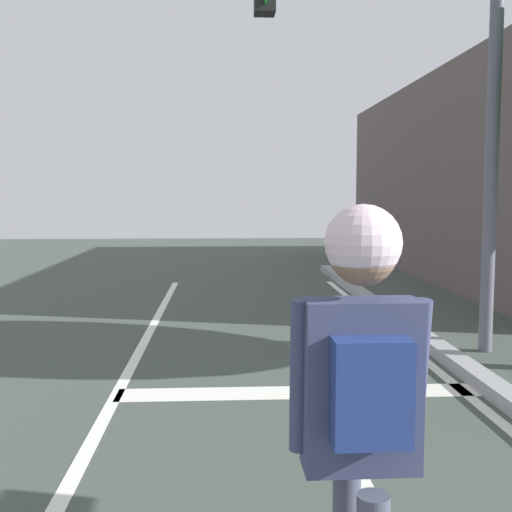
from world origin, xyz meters
TOP-DOWN VIEW (x-y plane):
  - lane_line_center at (-0.57, 6.00)m, footprint 0.12×20.00m
  - stop_bar at (1.19, 8.20)m, footprint 3.53×0.40m
  - lane_arrow_stem at (1.37, 6.63)m, footprint 0.16×1.40m
  - lane_arrow_head at (1.37, 7.48)m, footprint 0.71×0.71m
  - skater at (0.94, 4.36)m, footprint 0.50×0.65m
  - traffic_signal_mast at (2.34, 9.70)m, footprint 5.53×0.34m

SIDE VIEW (x-z plane):
  - lane_line_center at x=-0.57m, z-range 0.00..0.01m
  - stop_bar at x=1.19m, z-range 0.00..0.01m
  - lane_arrow_stem at x=1.37m, z-range 0.00..0.01m
  - lane_arrow_head at x=1.37m, z-range 0.00..0.01m
  - skater at x=0.94m, z-range 0.35..2.16m
  - traffic_signal_mast at x=2.34m, z-range 1.02..5.94m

